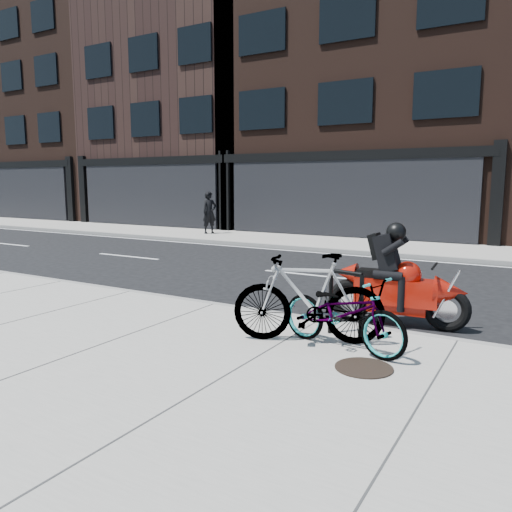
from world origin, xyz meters
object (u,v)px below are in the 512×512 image
Objects in this scene: bicycle_front at (343,312)px; pedestrian at (209,212)px; bicycle_rear at (308,298)px; motorcycle at (403,284)px; manhole_cover at (364,368)px; bike_rack at (346,298)px.

pedestrian is at bearing 55.34° from bicycle_front.
bicycle_rear is 2.00m from motorcycle.
bicycle_front reaches higher than manhole_cover.
bicycle_front is 2.73× the size of manhole_cover.
bicycle_front is at bearing -114.38° from pedestrian.
bike_rack is 0.51× the size of bicycle_front.
bicycle_front is at bearing 65.96° from bicycle_rear.
bicycle_rear reaches higher than manhole_cover.
pedestrian is at bearing 133.15° from bike_rack.
bike_rack is 0.42× the size of motorcycle.
bicycle_rear is at bearing -115.75° from pedestrian.
bicycle_rear is at bearing 100.38° from bicycle_front.
pedestrian is (-9.82, 10.47, 0.32)m from bike_rack.
bicycle_rear is at bearing -117.46° from motorcycle.
bicycle_front is 0.91× the size of bicycle_rear.
bicycle_rear is 0.91× the size of motorcycle.
pedestrian is at bearing 133.79° from motorcycle.
motorcycle reaches higher than manhole_cover.
bike_rack is 0.53× the size of pedestrian.
bike_rack is 1.44m from motorcycle.
motorcycle is 1.26× the size of pedestrian.
motorcycle is at bearing 94.25° from manhole_cover.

